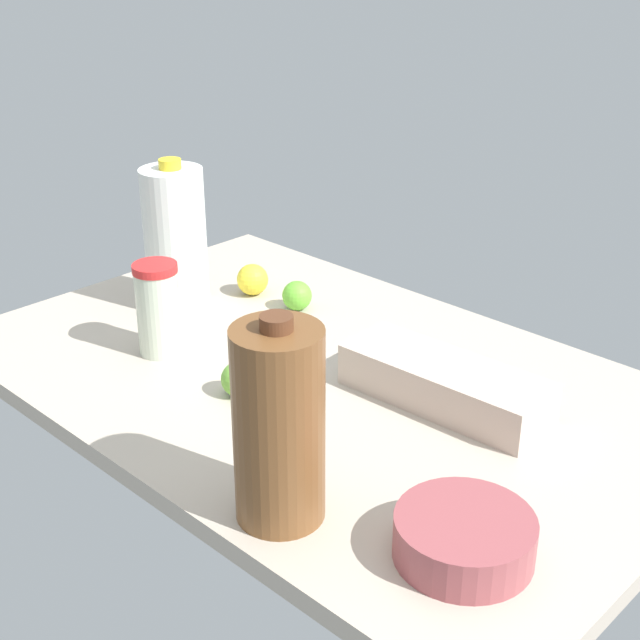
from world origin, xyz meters
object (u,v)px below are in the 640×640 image
(egg_carton, at_px, (445,383))
(tumbler_cup, at_px, (158,309))
(mixing_bowl, at_px, (464,538))
(chocolate_milk_jug, at_px, (279,425))
(milk_jug, at_px, (175,239))
(lime_beside_bowl, at_px, (297,296))
(lemon_far_back, at_px, (253,280))
(lime_loose, at_px, (239,379))

(egg_carton, distance_m, tumbler_cup, 0.50)
(mixing_bowl, relative_size, chocolate_milk_jug, 0.61)
(milk_jug, height_order, lime_beside_bowl, milk_jug)
(chocolate_milk_jug, xyz_separation_m, lemon_far_back, (0.55, -0.45, -0.10))
(egg_carton, distance_m, milk_jug, 0.60)
(egg_carton, relative_size, tumbler_cup, 2.03)
(egg_carton, xyz_separation_m, milk_jug, (0.59, 0.05, 0.10))
(mixing_bowl, distance_m, lime_loose, 0.49)
(egg_carton, height_order, lime_beside_bowl, egg_carton)
(chocolate_milk_jug, bearing_deg, milk_jug, -27.32)
(lime_loose, bearing_deg, tumbler_cup, -1.52)
(lemon_far_back, xyz_separation_m, lime_loose, (-0.28, 0.28, -0.00))
(mixing_bowl, bearing_deg, milk_jug, -15.04)
(egg_carton, distance_m, lime_beside_bowl, 0.42)
(tumbler_cup, bearing_deg, mixing_bowl, 173.70)
(lemon_far_back, relative_size, lime_beside_bowl, 1.10)
(chocolate_milk_jug, height_order, lime_beside_bowl, chocolate_milk_jug)
(lime_beside_bowl, relative_size, lime_loose, 1.01)
(milk_jug, xyz_separation_m, lemon_far_back, (-0.06, -0.13, -0.10))
(milk_jug, height_order, lime_loose, milk_jug)
(egg_carton, xyz_separation_m, lime_loose, (0.25, 0.20, -0.01))
(egg_carton, relative_size, chocolate_milk_jug, 1.19)
(chocolate_milk_jug, bearing_deg, mixing_bowl, -156.56)
(egg_carton, xyz_separation_m, chocolate_milk_jug, (-0.02, 0.37, 0.10))
(egg_carton, xyz_separation_m, mixing_bowl, (-0.23, 0.27, -0.01))
(lemon_far_back, bearing_deg, lime_loose, 134.74)
(milk_jug, bearing_deg, chocolate_milk_jug, 152.68)
(egg_carton, xyz_separation_m, tumbler_cup, (0.46, 0.20, 0.05))
(lime_loose, bearing_deg, milk_jug, -23.70)
(chocolate_milk_jug, relative_size, lime_beside_bowl, 4.88)
(egg_carton, height_order, tumbler_cup, tumbler_cup)
(milk_jug, bearing_deg, lime_loose, 156.30)
(chocolate_milk_jug, distance_m, lime_beside_bowl, 0.64)
(egg_carton, height_order, lemon_far_back, egg_carton)
(lime_beside_bowl, height_order, lime_loose, same)
(mixing_bowl, xyz_separation_m, chocolate_milk_jug, (0.21, 0.09, 0.10))
(egg_carton, bearing_deg, tumbler_cup, 20.84)
(milk_jug, distance_m, mixing_bowl, 0.86)
(lemon_far_back, xyz_separation_m, lime_beside_bowl, (-0.12, -0.01, -0.00))
(egg_carton, height_order, chocolate_milk_jug, chocolate_milk_jug)
(chocolate_milk_jug, height_order, lime_loose, chocolate_milk_jug)
(tumbler_cup, distance_m, lemon_far_back, 0.29)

